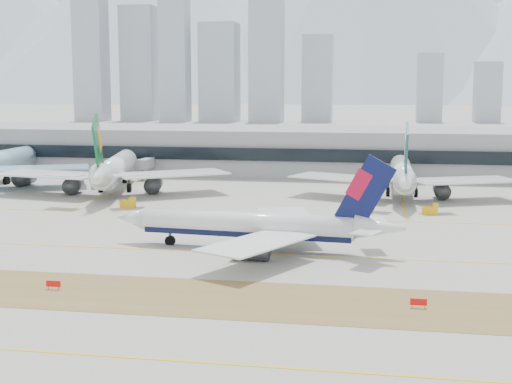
% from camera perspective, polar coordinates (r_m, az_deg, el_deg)
% --- Properties ---
extents(ground, '(3000.00, 3000.00, 0.00)m').
position_cam_1_polar(ground, '(131.34, -1.65, -4.38)').
color(ground, '#99968F').
rests_on(ground, ground).
extents(apron_markings, '(360.00, 122.22, 0.06)m').
position_cam_1_polar(apron_markings, '(81.36, -9.38, -12.69)').
color(apron_markings, brown).
rests_on(apron_markings, ground).
extents(taxiing_airliner, '(53.66, 46.44, 18.02)m').
position_cam_1_polar(taxiing_airliner, '(127.60, 0.10, -2.76)').
color(taxiing_airliner, white).
rests_on(taxiing_airliner, ground).
extents(widebody_eva, '(63.31, 62.92, 23.06)m').
position_cam_1_polar(widebody_eva, '(199.81, -11.31, 1.69)').
color(widebody_eva, white).
rests_on(widebody_eva, ground).
extents(widebody_cathay, '(60.06, 58.49, 21.40)m').
position_cam_1_polar(widebody_cathay, '(192.29, 11.64, 1.29)').
color(widebody_cathay, white).
rests_on(widebody_cathay, ground).
extents(terminal, '(280.00, 43.10, 15.00)m').
position_cam_1_polar(terminal, '(242.63, 3.72, 3.34)').
color(terminal, gray).
rests_on(terminal, ground).
extents(hold_sign_left, '(2.20, 0.15, 1.35)m').
position_cam_1_polar(hold_sign_left, '(107.94, -15.91, -7.08)').
color(hold_sign_left, red).
rests_on(hold_sign_left, ground).
extents(hold_sign_right, '(2.20, 0.15, 1.35)m').
position_cam_1_polar(hold_sign_right, '(97.87, 12.88, -8.59)').
color(hold_sign_right, red).
rests_on(hold_sign_right, ground).
extents(gse_b, '(3.55, 2.00, 2.60)m').
position_cam_1_polar(gse_b, '(174.94, -10.17, -0.91)').
color(gse_b, '#F4AD0C').
rests_on(gse_b, ground).
extents(gse_c, '(3.55, 2.00, 2.60)m').
position_cam_1_polar(gse_c, '(168.13, 13.80, -1.41)').
color(gse_c, '#F4AD0C').
rests_on(gse_c, ground).
extents(city_skyline, '(342.00, 49.80, 140.00)m').
position_cam_1_polar(city_skyline, '(594.15, -3.14, 10.48)').
color(city_skyline, '#9FA8B5').
rests_on(city_skyline, ground).
extents(mountain_ridge, '(2830.00, 1120.00, 470.00)m').
position_cam_1_polar(mountain_ridge, '(1537.22, 10.32, 14.08)').
color(mountain_ridge, '#9EA8B7').
rests_on(mountain_ridge, ground).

